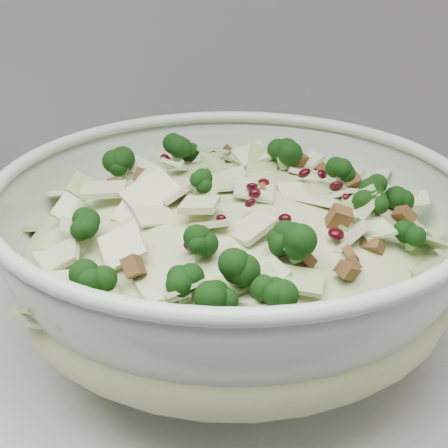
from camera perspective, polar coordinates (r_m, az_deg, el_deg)
name	(u,v)px	position (r m, az deg, el deg)	size (l,w,h in m)	color
mixing_bowl	(232,259)	(0.53, 0.78, -3.20)	(0.39, 0.39, 0.16)	#B2C4B2
salad	(233,232)	(0.52, 0.80, -0.76)	(0.39, 0.39, 0.16)	#C5D08E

